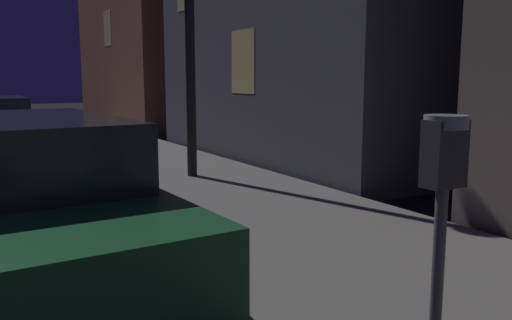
{
  "coord_description": "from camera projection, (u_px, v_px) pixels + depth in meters",
  "views": [
    {
      "loc": [
        2.41,
        -0.91,
        1.75
      ],
      "look_at": [
        3.97,
        1.81,
        1.27
      ],
      "focal_mm": 37.02,
      "sensor_mm": 36.0,
      "label": 1
    }
  ],
  "objects": [
    {
      "name": "parking_meter",
      "position": [
        442.0,
        194.0,
        2.35
      ],
      "size": [
        0.19,
        0.19,
        1.45
      ],
      "color": "#59595B",
      "rests_on": "sidewalk"
    },
    {
      "name": "car_green",
      "position": [
        19.0,
        200.0,
        4.52
      ],
      "size": [
        2.21,
        4.63,
        1.43
      ],
      "color": "#19592D",
      "rests_on": "ground"
    }
  ]
}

